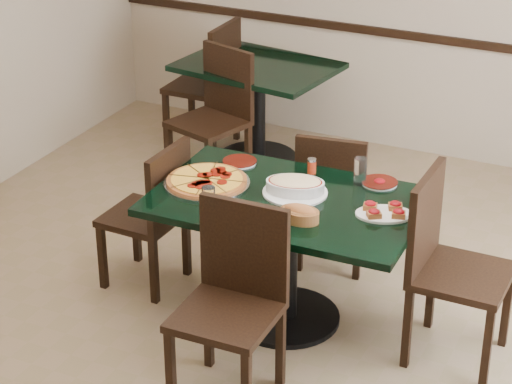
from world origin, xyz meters
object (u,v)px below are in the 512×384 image
at_px(lasagna_casserole, 295,186).
at_px(back_chair_left, 212,78).
at_px(back_chair_near, 217,109).
at_px(bread_basket, 300,214).
at_px(chair_far, 333,194).
at_px(chair_near, 234,292).
at_px(bruschetta_platter, 384,211).
at_px(back_table, 257,94).
at_px(main_table, 287,229).
at_px(chair_left, 154,209).
at_px(chair_right, 445,257).
at_px(pepperoni_pizza, 207,181).

bearing_deg(lasagna_casserole, back_chair_left, 112.39).
bearing_deg(back_chair_near, bread_basket, -34.10).
bearing_deg(chair_far, chair_near, 81.52).
bearing_deg(chair_near, bruschetta_platter, 53.23).
bearing_deg(chair_far, back_table, -57.63).
bearing_deg(bread_basket, bruschetta_platter, 33.92).
distance_m(bread_basket, bruschetta_platter, 0.43).
height_order(chair_near, bruschetta_platter, chair_near).
height_order(main_table, chair_far, chair_far).
bearing_deg(lasagna_casserole, back_chair_near, 114.78).
bearing_deg(main_table, bread_basket, -53.56).
bearing_deg(lasagna_casserole, chair_left, 167.34).
height_order(chair_near, back_chair_left, chair_near).
relative_size(chair_far, chair_right, 0.88).
relative_size(chair_left, bruschetta_platter, 2.55).
height_order(chair_right, back_chair_near, chair_right).
distance_m(chair_far, bread_basket, 0.91).
height_order(chair_near, bread_basket, chair_near).
bearing_deg(back_chair_left, chair_left, 18.63).
bearing_deg(back_table, bread_basket, -51.95).
bearing_deg(chair_far, main_table, 80.21).
bearing_deg(bruschetta_platter, chair_near, -149.05).
height_order(chair_far, pepperoni_pizza, chair_far).
height_order(chair_left, pepperoni_pizza, chair_left).
distance_m(chair_right, bruschetta_platter, 0.38).
bearing_deg(back_chair_near, chair_far, -16.89).
bearing_deg(pepperoni_pizza, main_table, 3.06).
bearing_deg(bruschetta_platter, pepperoni_pizza, 160.10).
relative_size(chair_far, back_chair_left, 0.90).
height_order(chair_near, chair_right, chair_right).
bearing_deg(back_chair_left, chair_far, 48.57).
xyz_separation_m(back_table, back_chair_left, (-0.42, 0.09, 0.03)).
xyz_separation_m(back_table, back_chair_near, (-0.10, -0.45, 0.02)).
xyz_separation_m(back_table, bruschetta_platter, (1.59, -1.86, 0.25)).
bearing_deg(chair_right, back_table, 47.01).
xyz_separation_m(back_table, chair_left, (0.24, -1.87, -0.03)).
height_order(back_table, chair_near, chair_near).
relative_size(main_table, back_chair_near, 1.47).
distance_m(chair_far, chair_right, 1.01).
bearing_deg(chair_near, lasagna_casserole, 89.47).
xyz_separation_m(chair_near, back_chair_near, (-1.18, 2.10, -0.01)).
height_order(back_chair_left, pepperoni_pizza, back_chair_left).
bearing_deg(chair_right, chair_near, 132.24).
distance_m(pepperoni_pizza, bruschetta_platter, 0.99).
distance_m(main_table, chair_left, 0.84).
relative_size(back_chair_near, back_chair_left, 0.99).
height_order(chair_right, pepperoni_pizza, chair_right).
distance_m(chair_left, bread_basket, 1.06).
height_order(back_chair_near, bread_basket, back_chair_near).
bearing_deg(chair_near, chair_left, 140.26).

